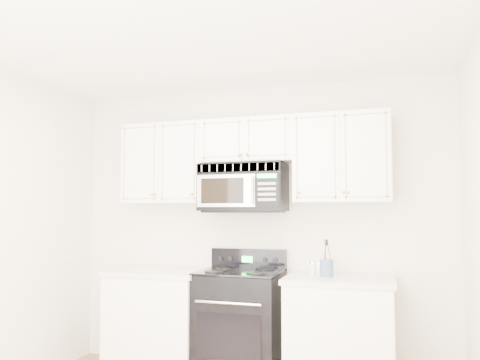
% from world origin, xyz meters
% --- Properties ---
extents(room, '(3.51, 3.51, 2.61)m').
position_xyz_m(room, '(0.00, 0.00, 1.30)').
color(room, olive).
rests_on(room, ground).
extents(base_cabinet_left, '(0.86, 0.65, 0.92)m').
position_xyz_m(base_cabinet_left, '(-0.80, 1.44, 0.43)').
color(base_cabinet_left, white).
rests_on(base_cabinet_left, ground).
extents(base_cabinet_right, '(0.86, 0.65, 0.92)m').
position_xyz_m(base_cabinet_right, '(0.80, 1.44, 0.43)').
color(base_cabinet_right, white).
rests_on(base_cabinet_right, ground).
extents(range, '(0.70, 0.64, 1.10)m').
position_xyz_m(range, '(-0.05, 1.46, 0.48)').
color(range, black).
rests_on(range, ground).
extents(upper_cabinets, '(2.44, 0.37, 0.75)m').
position_xyz_m(upper_cabinets, '(-0.00, 1.58, 1.93)').
color(upper_cabinets, white).
rests_on(upper_cabinets, ground).
extents(microwave, '(0.76, 0.43, 0.42)m').
position_xyz_m(microwave, '(-0.05, 1.56, 1.66)').
color(microwave, black).
rests_on(microwave, ground).
extents(utensil_crock, '(0.11, 0.11, 0.29)m').
position_xyz_m(utensil_crock, '(0.70, 1.41, 0.99)').
color(utensil_crock, '#48577A').
rests_on(utensil_crock, base_cabinet_right).
extents(shaker_salt, '(0.05, 0.05, 0.11)m').
position_xyz_m(shaker_salt, '(0.58, 1.46, 0.98)').
color(shaker_salt, silver).
rests_on(shaker_salt, base_cabinet_right).
extents(shaker_pepper, '(0.05, 0.05, 0.11)m').
position_xyz_m(shaker_pepper, '(0.63, 1.46, 0.97)').
color(shaker_pepper, silver).
rests_on(shaker_pepper, base_cabinet_right).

